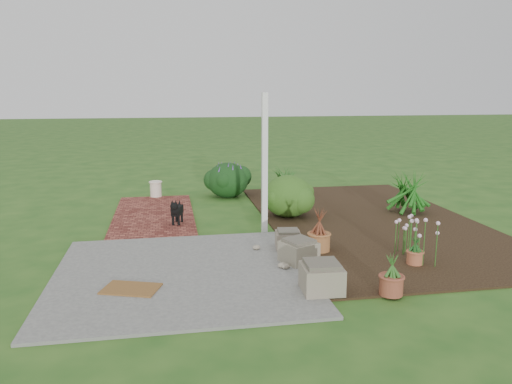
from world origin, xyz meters
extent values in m
plane|color=#26571B|center=(0.00, 0.00, 0.00)|extent=(80.00, 80.00, 0.00)
cube|color=slate|center=(-1.25, -1.75, 0.02)|extent=(3.50, 3.50, 0.04)
cube|color=#5C231D|center=(-1.70, 1.75, 0.02)|extent=(1.60, 3.50, 0.04)
cube|color=black|center=(2.50, 0.50, 0.01)|extent=(4.00, 7.00, 0.03)
cube|color=white|center=(0.30, 0.10, 1.25)|extent=(0.10, 0.10, 2.50)
cube|color=#7B6B5E|center=(0.48, -2.74, 0.21)|extent=(0.53, 0.53, 0.33)
cube|color=gray|center=(0.48, -0.96, 0.17)|extent=(0.44, 0.44, 0.26)
cube|color=gray|center=(0.48, -1.62, 0.19)|extent=(0.60, 0.60, 0.30)
cube|color=brown|center=(-1.90, -2.26, 0.05)|extent=(0.81, 0.65, 0.02)
cube|color=black|center=(-1.24, 0.89, 0.30)|extent=(0.25, 0.38, 0.16)
cylinder|color=black|center=(-1.32, 0.78, 0.13)|extent=(0.04, 0.04, 0.18)
cylinder|color=black|center=(-1.22, 0.75, 0.13)|extent=(0.04, 0.04, 0.18)
cylinder|color=black|center=(-1.25, 1.03, 0.13)|extent=(0.04, 0.04, 0.18)
cylinder|color=black|center=(-1.15, 1.00, 0.13)|extent=(0.04, 0.04, 0.18)
sphere|color=black|center=(-1.29, 0.68, 0.42)|extent=(0.15, 0.15, 0.15)
cone|color=black|center=(-1.19, 1.07, 0.40)|extent=(0.09, 0.12, 0.13)
cylinder|color=beige|center=(-1.68, 3.48, 0.22)|extent=(0.32, 0.32, 0.36)
ellipsoid|color=#193A0F|center=(1.00, 1.15, 0.46)|extent=(1.05, 1.05, 0.86)
cylinder|color=#A16436|center=(0.94, -1.13, 0.17)|extent=(0.35, 0.35, 0.28)
cylinder|color=#AE5D3B|center=(2.15, -1.98, 0.13)|extent=(0.30, 0.30, 0.19)
cylinder|color=brown|center=(1.31, -2.98, 0.15)|extent=(0.35, 0.35, 0.25)
ellipsoid|color=black|center=(0.03, 3.37, 0.43)|extent=(1.13, 1.13, 0.85)
camera|label=1|loc=(-1.39, -8.45, 2.54)|focal=35.00mm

